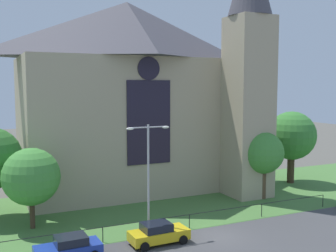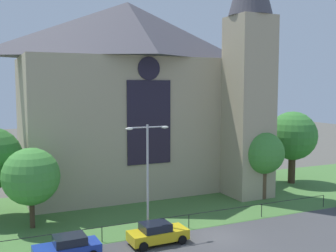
# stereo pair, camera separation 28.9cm
# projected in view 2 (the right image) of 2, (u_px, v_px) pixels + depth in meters

# --- Properties ---
(ground) EXTENTS (160.00, 160.00, 0.00)m
(ground) POSITION_uv_depth(u_px,v_px,m) (164.00, 202.00, 39.70)
(ground) COLOR #56544C
(road_asphalt) EXTENTS (120.00, 8.00, 0.01)m
(road_asphalt) POSITION_uv_depth(u_px,v_px,m) (233.00, 246.00, 28.82)
(road_asphalt) COLOR #424244
(road_asphalt) RESTS_ON ground
(grass_verge) EXTENTS (120.00, 20.00, 0.01)m
(grass_verge) POSITION_uv_depth(u_px,v_px,m) (173.00, 208.00, 37.89)
(grass_verge) COLOR #477538
(grass_verge) RESTS_ON ground
(church_building) EXTENTS (23.20, 16.20, 26.00)m
(church_building) POSITION_uv_depth(u_px,v_px,m) (137.00, 94.00, 44.27)
(church_building) COLOR tan
(church_building) RESTS_ON ground
(iron_railing) EXTENTS (28.00, 0.07, 1.13)m
(iron_railing) POSITION_uv_depth(u_px,v_px,m) (189.00, 216.00, 32.34)
(iron_railing) COLOR black
(iron_railing) RESTS_ON ground
(tree_right_near) EXTENTS (4.14, 4.14, 6.67)m
(tree_right_near) POSITION_uv_depth(u_px,v_px,m) (263.00, 154.00, 40.64)
(tree_right_near) COLOR brown
(tree_right_near) RESTS_ON ground
(tree_right_far) EXTENTS (5.56, 5.56, 8.28)m
(tree_right_far) POSITION_uv_depth(u_px,v_px,m) (293.00, 136.00, 47.23)
(tree_right_far) COLOR #423021
(tree_right_far) RESTS_ON ground
(tree_left_near) EXTENTS (4.49, 4.49, 6.37)m
(tree_left_near) POSITION_uv_depth(u_px,v_px,m) (31.00, 177.00, 32.15)
(tree_left_near) COLOR #423021
(tree_left_near) RESTS_ON ground
(streetlamp_near) EXTENTS (3.37, 0.26, 8.34)m
(streetlamp_near) POSITION_uv_depth(u_px,v_px,m) (148.00, 166.00, 30.40)
(streetlamp_near) COLOR #B2B2B7
(streetlamp_near) RESTS_ON ground
(parked_car_blue) EXTENTS (4.24, 2.10, 1.51)m
(parked_car_blue) POSITION_uv_depth(u_px,v_px,m) (68.00, 248.00, 26.62)
(parked_car_blue) COLOR #1E3899
(parked_car_blue) RESTS_ON ground
(parked_car_yellow) EXTENTS (4.24, 2.09, 1.51)m
(parked_car_yellow) POSITION_uv_depth(u_px,v_px,m) (157.00, 233.00, 29.24)
(parked_car_yellow) COLOR gold
(parked_car_yellow) RESTS_ON ground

